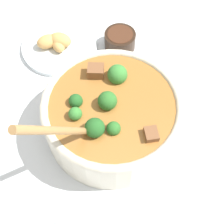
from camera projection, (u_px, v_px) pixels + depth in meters
ground_plane at (112, 127)px, 0.67m from camera, size 4.00×4.00×0.00m
stew_bowl at (112, 114)px, 0.62m from camera, size 0.27×0.29×0.28m
condiment_bowl at (120, 40)px, 0.76m from camera, size 0.08×0.08×0.04m
food_plate at (59, 45)px, 0.77m from camera, size 0.19×0.19×0.05m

